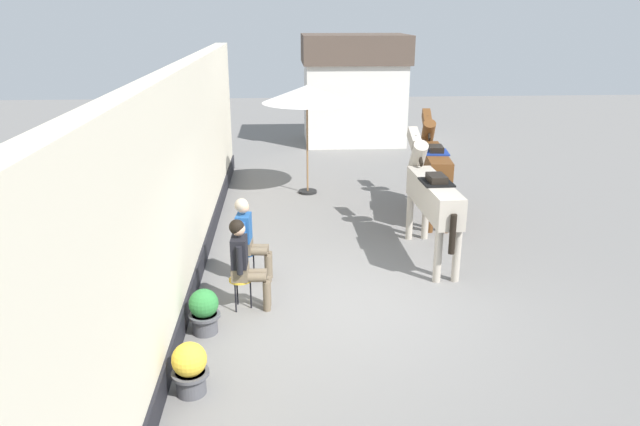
% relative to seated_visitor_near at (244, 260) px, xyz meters
% --- Properties ---
extents(ground_plane, '(40.00, 40.00, 0.00)m').
position_rel_seated_visitor_near_xyz_m(ground_plane, '(1.58, 3.03, -0.78)').
color(ground_plane, slate).
extents(pub_facade_wall, '(0.34, 14.00, 3.40)m').
position_rel_seated_visitor_near_xyz_m(pub_facade_wall, '(-0.97, 1.53, 0.76)').
color(pub_facade_wall, beige).
rests_on(pub_facade_wall, ground_plane).
extents(distant_cottage, '(3.40, 2.60, 3.50)m').
position_rel_seated_visitor_near_xyz_m(distant_cottage, '(2.98, 11.85, 1.02)').
color(distant_cottage, silver).
rests_on(distant_cottage, ground_plane).
extents(seated_visitor_near, '(0.61, 0.49, 1.39)m').
position_rel_seated_visitor_near_xyz_m(seated_visitor_near, '(0.00, 0.00, 0.00)').
color(seated_visitor_near, gold).
rests_on(seated_visitor_near, ground_plane).
extents(seated_visitor_far, '(0.61, 0.49, 1.39)m').
position_rel_seated_visitor_near_xyz_m(seated_visitor_far, '(0.01, 1.00, 0.00)').
color(seated_visitor_far, '#194C99').
rests_on(seated_visitor_far, ground_plane).
extents(saddled_horse_near, '(0.52, 3.00, 2.06)m').
position_rel_seated_visitor_near_xyz_m(saddled_horse_near, '(3.17, 1.82, 0.38)').
color(saddled_horse_near, '#B2A899').
rests_on(saddled_horse_near, ground_plane).
extents(saddled_horse_far, '(0.68, 2.99, 2.06)m').
position_rel_seated_visitor_near_xyz_m(saddled_horse_far, '(3.75, 4.09, 0.38)').
color(saddled_horse_far, brown).
rests_on(saddled_horse_far, ground_plane).
extents(flower_planter_near, '(0.43, 0.43, 0.64)m').
position_rel_seated_visitor_near_xyz_m(flower_planter_near, '(-0.51, -2.05, -0.44)').
color(flower_planter_near, '#4C4C51').
rests_on(flower_planter_near, ground_plane).
extents(flower_planter_far, '(0.43, 0.43, 0.64)m').
position_rel_seated_visitor_near_xyz_m(flower_planter_far, '(-0.52, -0.68, -0.44)').
color(flower_planter_far, '#4C4C51').
rests_on(flower_planter_far, ground_plane).
extents(cafe_parasol, '(2.10, 2.10, 2.58)m').
position_rel_seated_visitor_near_xyz_m(cafe_parasol, '(1.17, 5.90, 1.59)').
color(cafe_parasol, black).
rests_on(cafe_parasol, ground_plane).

